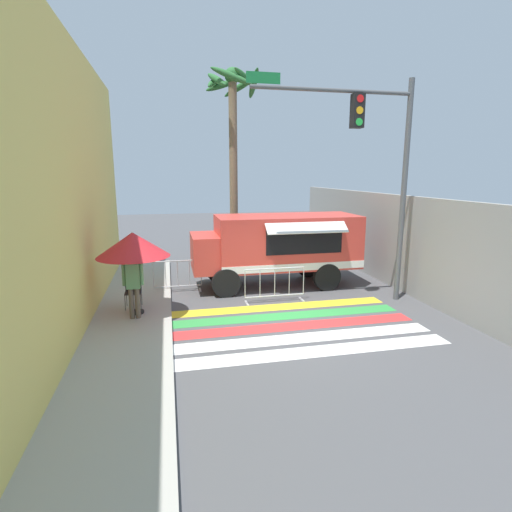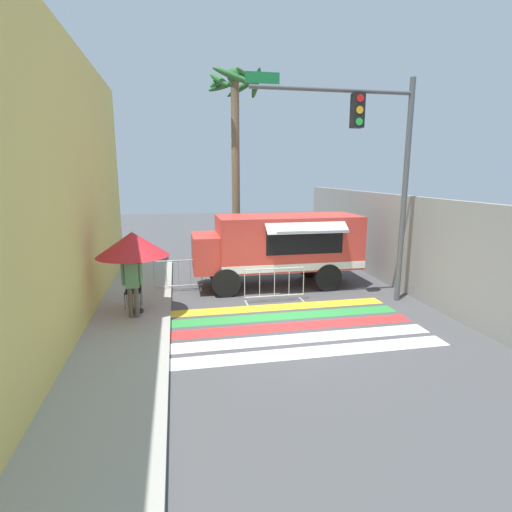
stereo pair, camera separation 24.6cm
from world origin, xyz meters
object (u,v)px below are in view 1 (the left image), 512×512
Objects in this scene: patio_umbrella at (133,245)px; barricade_side at (178,277)px; vendor_person at (133,282)px; food_truck at (275,244)px; folding_chair at (133,289)px; barricade_front at (275,285)px; traffic_signal_pole at (377,153)px; palm_tree at (233,128)px.

patio_umbrella is 1.41× the size of barricade_side.
patio_umbrella reaches higher than vendor_person.
food_truck is 2.55× the size of patio_umbrella.
folding_chair is 4.11m from barricade_front.
folding_chair is at bearing 174.56° from traffic_signal_pole.
barricade_front is 0.24× the size of palm_tree.
traffic_signal_pole is at bearing -59.55° from palm_tree.
patio_umbrella is 0.98m from vendor_person.
folding_chair is 2.05m from barricade_side.
vendor_person is at bearing -121.72° from palm_tree.
patio_umbrella is 2.88m from barricade_side.
vendor_person reaches higher than barricade_front.
food_truck is at bearing 23.03° from vendor_person.
food_truck is 3.05× the size of barricade_front.
food_truck reaches higher than patio_umbrella.
barricade_side is at bearing 62.22° from patio_umbrella.
food_truck reaches higher than vendor_person.
palm_tree is at bearing 53.16° from barricade_side.
barricade_side is (-5.65, 2.26, -3.88)m from traffic_signal_pole.
vendor_person is at bearing -177.36° from traffic_signal_pole.
food_truck is 3.60× the size of barricade_side.
traffic_signal_pole reaches higher than food_truck.
barricade_front is 7.07m from palm_tree.
folding_chair is (-4.55, -1.63, -0.83)m from food_truck.
traffic_signal_pole is 7.42× the size of folding_chair.
traffic_signal_pole is 3.48× the size of barricade_front.
barricade_front is at bearing -104.64° from food_truck.
barricade_front and barricade_side have the same top height.
palm_tree reaches higher than barricade_front.
palm_tree is (-0.86, 3.20, 4.10)m from food_truck.
vendor_person reaches higher than barricade_side.
traffic_signal_pole reaches higher than patio_umbrella.
food_truck is 5.17m from vendor_person.
vendor_person is (-0.02, -0.39, -0.90)m from patio_umbrella.
vendor_person reaches higher than folding_chair.
palm_tree is (3.57, 5.41, 3.58)m from patio_umbrella.
traffic_signal_pole is 7.90m from folding_chair.
traffic_signal_pole is 6.48m from palm_tree.
barricade_front is (-0.45, -1.72, -0.95)m from food_truck.
folding_chair is 0.50× the size of vendor_person.
vendor_person is 0.22× the size of palm_tree.
patio_umbrella is 0.28× the size of palm_tree.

